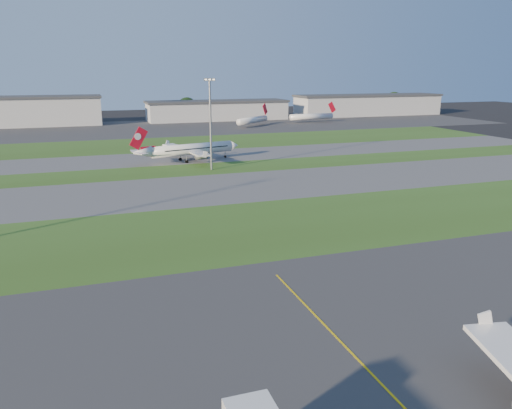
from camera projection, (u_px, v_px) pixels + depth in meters
name	position (u px, v px, depth m)	size (l,w,h in m)	color
grass_strip_a	(206.00, 232.00, 88.40)	(300.00, 34.00, 0.01)	#33501A
taxiway_a	(174.00, 191.00, 118.57)	(300.00, 32.00, 0.01)	#515154
grass_strip_b	(159.00, 172.00, 141.42)	(300.00, 18.00, 0.01)	#33501A
taxiway_b	(149.00, 159.00, 161.53)	(300.00, 26.00, 0.01)	#515154
grass_strip_c	(138.00, 145.00, 191.69)	(300.00, 40.00, 0.01)	#33501A
apron_far	(125.00, 129.00, 246.54)	(400.00, 80.00, 0.01)	#333335
yellow_line	(403.00, 408.00, 42.43)	(0.25, 60.00, 0.02)	gold
airliner_taxiing	(191.00, 149.00, 157.28)	(33.39, 27.99, 10.59)	white
mini_jet_near	(253.00, 120.00, 256.74)	(22.93, 19.83, 9.48)	white
mini_jet_far	(312.00, 116.00, 276.16)	(28.64, 4.88, 9.48)	white
light_mast_centre	(210.00, 118.00, 140.43)	(3.20, 0.70, 25.80)	gray
hangar_west	(30.00, 111.00, 257.95)	(71.40, 23.00, 15.20)	#A0A3A8
hangar_east	(217.00, 110.00, 289.65)	(81.60, 23.00, 11.20)	#A0A3A8
hangar_far_east	(368.00, 105.00, 320.58)	(96.90, 23.00, 13.20)	#A0A3A8
tree_mid_west	(81.00, 112.00, 276.27)	(9.90, 9.90, 10.80)	black
tree_mid_east	(187.00, 107.00, 297.47)	(11.55, 11.55, 12.60)	black
tree_east	(303.00, 106.00, 319.20)	(10.45, 10.45, 11.40)	black
tree_far_east	(394.00, 101.00, 344.34)	(12.65, 12.65, 13.80)	black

